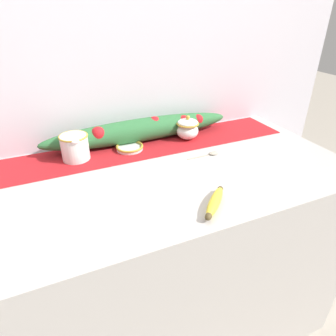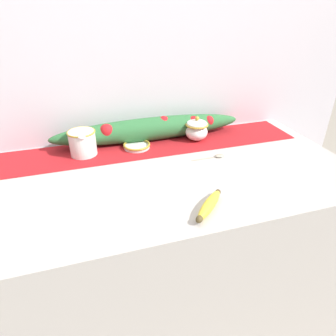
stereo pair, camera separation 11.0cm
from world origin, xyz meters
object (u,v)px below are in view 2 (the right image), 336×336
at_px(small_dish, 137,146).
at_px(sugar_bowl, 197,130).
at_px(spoon, 218,156).
at_px(cream_pitcher, 83,142).
at_px(banana, 209,205).

bearing_deg(small_dish, sugar_bowl, 0.71).
bearing_deg(sugar_bowl, small_dish, -179.29).
xyz_separation_m(small_dish, spoon, (0.31, -0.19, -0.01)).
distance_m(sugar_bowl, small_dish, 0.29).
xyz_separation_m(cream_pitcher, banana, (0.36, -0.52, -0.04)).
bearing_deg(cream_pitcher, small_dish, -1.14).
bearing_deg(sugar_bowl, spoon, -83.04).
relative_size(cream_pitcher, banana, 0.92).
height_order(sugar_bowl, small_dish, sugar_bowl).
height_order(cream_pitcher, sugar_bowl, sugar_bowl).
xyz_separation_m(small_dish, banana, (0.13, -0.52, 0.00)).
relative_size(banana, spoon, 1.01).
bearing_deg(sugar_bowl, banana, -107.72).
distance_m(banana, spoon, 0.38).
relative_size(small_dish, banana, 0.81).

